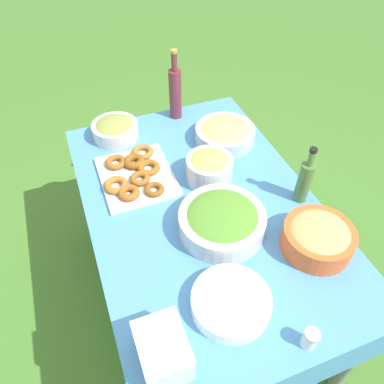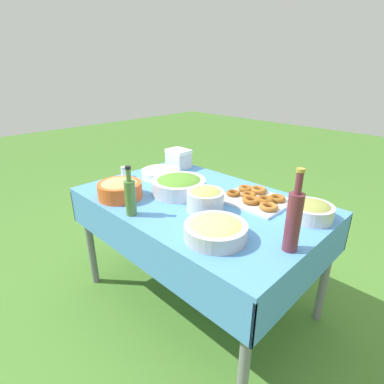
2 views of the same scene
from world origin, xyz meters
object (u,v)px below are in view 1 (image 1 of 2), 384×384
object	(u,v)px
donut_platter	(135,174)
olive_bowl	(115,129)
cooler_box	(163,351)
plate_stack	(231,303)
olive_oil_bottle	(305,180)
wine_bottle	(175,92)
fruit_bowl	(209,167)
salad_bowl	(222,220)
pasta_bowl	(225,133)
bread_bowl	(318,237)

from	to	relation	value
donut_platter	olive_bowl	size ratio (longest dim) A/B	1.63
cooler_box	olive_bowl	bearing A→B (deg)	-5.71
plate_stack	olive_oil_bottle	size ratio (longest dim) A/B	0.97
wine_bottle	olive_oil_bottle	bearing A→B (deg)	-159.40
donut_platter	fruit_bowl	bearing A→B (deg)	-113.03
donut_platter	olive_oil_bottle	world-z (taller)	olive_oil_bottle
salad_bowl	plate_stack	xyz separation A→B (m)	(-0.32, 0.11, -0.03)
pasta_bowl	plate_stack	size ratio (longest dim) A/B	1.11
donut_platter	wine_bottle	world-z (taller)	wine_bottle
donut_platter	olive_oil_bottle	distance (m)	0.74
olive_oil_bottle	fruit_bowl	world-z (taller)	olive_oil_bottle
olive_oil_bottle	bread_bowl	xyz separation A→B (m)	(-0.24, 0.08, -0.05)
salad_bowl	olive_bowl	world-z (taller)	salad_bowl
bread_bowl	fruit_bowl	xyz separation A→B (m)	(0.49, 0.23, 0.01)
pasta_bowl	wine_bottle	distance (m)	0.35
fruit_bowl	salad_bowl	bearing A→B (deg)	166.73
donut_platter	fruit_bowl	xyz separation A→B (m)	(-0.13, -0.31, 0.05)
olive_bowl	fruit_bowl	bearing A→B (deg)	-145.00
plate_stack	cooler_box	distance (m)	0.28
cooler_box	salad_bowl	bearing A→B (deg)	-42.52
salad_bowl	bread_bowl	bearing A→B (deg)	-124.05
wine_bottle	pasta_bowl	bearing A→B (deg)	-151.52
bread_bowl	cooler_box	bearing A→B (deg)	106.49
donut_platter	cooler_box	world-z (taller)	cooler_box
salad_bowl	olive_oil_bottle	distance (m)	0.39
olive_bowl	cooler_box	xyz separation A→B (m)	(-1.15, 0.12, 0.02)
olive_oil_bottle	cooler_box	distance (m)	0.88
salad_bowl	fruit_bowl	bearing A→B (deg)	-13.27
olive_oil_bottle	wine_bottle	world-z (taller)	wine_bottle
pasta_bowl	olive_oil_bottle	size ratio (longest dim) A/B	1.08
olive_bowl	salad_bowl	bearing A→B (deg)	-161.24
donut_platter	wine_bottle	xyz separation A→B (m)	(0.40, -0.33, 0.13)
salad_bowl	pasta_bowl	distance (m)	0.58
wine_bottle	cooler_box	world-z (taller)	wine_bottle
plate_stack	fruit_bowl	world-z (taller)	fruit_bowl
salad_bowl	wine_bottle	bearing A→B (deg)	-6.55
fruit_bowl	olive_bowl	size ratio (longest dim) A/B	0.90
olive_oil_bottle	olive_bowl	distance (m)	0.96
plate_stack	bread_bowl	world-z (taller)	bread_bowl
fruit_bowl	wine_bottle	bearing A→B (deg)	-2.78
salad_bowl	bread_bowl	distance (m)	0.37
wine_bottle	olive_bowl	world-z (taller)	wine_bottle
plate_stack	fruit_bowl	xyz separation A→B (m)	(0.60, -0.18, 0.04)
salad_bowl	plate_stack	distance (m)	0.33
bread_bowl	olive_oil_bottle	bearing A→B (deg)	-19.25
pasta_bowl	olive_oil_bottle	xyz separation A→B (m)	(-0.49, -0.13, 0.06)
salad_bowl	plate_stack	bearing A→B (deg)	161.29
donut_platter	wine_bottle	bearing A→B (deg)	-40.15
salad_bowl	pasta_bowl	world-z (taller)	salad_bowl
donut_platter	olive_bowl	distance (m)	0.33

